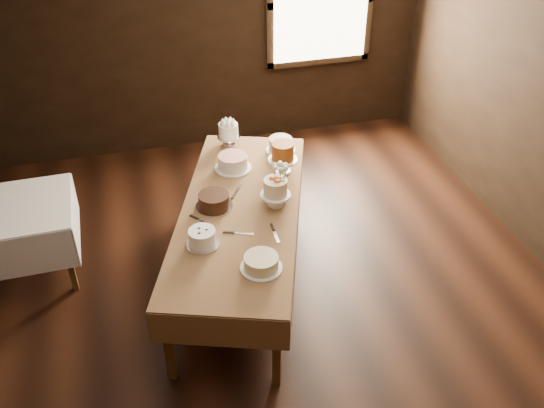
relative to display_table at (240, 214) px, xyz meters
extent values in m
cube|color=black|center=(0.20, -0.48, -0.70)|extent=(5.00, 6.00, 0.01)
cube|color=black|center=(0.20, 2.52, 0.70)|extent=(5.00, 0.02, 2.80)
cube|color=#FFEABF|center=(1.50, 2.46, 0.90)|extent=(1.10, 0.05, 1.30)
cube|color=#482D14|center=(-0.74, -0.93, -0.36)|extent=(0.08, 0.08, 0.68)
cube|color=#482D14|center=(0.01, 1.19, -0.36)|extent=(0.08, 0.08, 0.68)
cube|color=#482D14|center=(-0.01, -1.19, -0.36)|extent=(0.08, 0.08, 0.68)
cube|color=#482D14|center=(0.74, 0.93, -0.36)|extent=(0.08, 0.08, 0.68)
cube|color=#482D14|center=(0.00, 0.00, 0.02)|extent=(1.62, 2.53, 0.04)
cube|color=olive|center=(0.00, 0.00, 0.05)|extent=(1.70, 2.60, 0.01)
cube|color=#482D14|center=(-1.43, 0.22, -0.36)|extent=(0.05, 0.05, 0.66)
cube|color=#482D14|center=(-1.44, 0.89, -0.36)|extent=(0.05, 0.05, 0.66)
cube|color=#482D14|center=(-1.77, 0.55, -0.01)|extent=(0.79, 0.79, 0.04)
cube|color=white|center=(-1.77, 0.55, 0.02)|extent=(0.87, 0.87, 0.01)
cylinder|color=silver|center=(0.12, 1.05, 0.11)|extent=(0.22, 0.22, 0.11)
cylinder|color=white|center=(0.12, 1.05, 0.23)|extent=(0.20, 0.20, 0.13)
cylinder|color=white|center=(0.57, 0.82, 0.06)|extent=(0.28, 0.28, 0.01)
cylinder|color=tan|center=(0.57, 0.82, 0.13)|extent=(0.30, 0.30, 0.12)
cylinder|color=white|center=(0.07, 0.62, 0.06)|extent=(0.33, 0.33, 0.01)
cylinder|color=white|center=(0.07, 0.62, 0.12)|extent=(0.31, 0.31, 0.11)
cylinder|color=white|center=(0.49, 0.45, 0.13)|extent=(0.26, 0.26, 0.15)
cylinder|color=#A55117|center=(0.49, 0.45, 0.28)|extent=(0.25, 0.25, 0.15)
cylinder|color=silver|center=(-0.20, 0.08, 0.06)|extent=(0.31, 0.31, 0.01)
cylinder|color=black|center=(-0.20, 0.08, 0.12)|extent=(0.27, 0.27, 0.11)
cylinder|color=white|center=(0.29, -0.03, 0.12)|extent=(0.25, 0.25, 0.12)
cylinder|color=beige|center=(0.29, -0.03, 0.25)|extent=(0.20, 0.20, 0.14)
cylinder|color=silver|center=(-0.37, -0.39, 0.06)|extent=(0.26, 0.26, 0.01)
cylinder|color=white|center=(-0.37, -0.39, 0.13)|extent=(0.23, 0.23, 0.12)
cylinder|color=white|center=(-0.01, -0.76, 0.06)|extent=(0.31, 0.31, 0.01)
cylinder|color=beige|center=(-0.01, -0.76, 0.11)|extent=(0.32, 0.32, 0.10)
cube|color=silver|center=(-0.04, -0.34, 0.06)|extent=(0.23, 0.11, 0.01)
cube|color=silver|center=(0.19, -0.44, 0.06)|extent=(0.03, 0.24, 0.01)
cube|color=silver|center=(0.05, 0.28, 0.06)|extent=(0.15, 0.22, 0.01)
cube|color=silver|center=(0.37, 0.19, 0.06)|extent=(0.22, 0.14, 0.01)
cube|color=silver|center=(-0.31, -0.13, 0.06)|extent=(0.17, 0.21, 0.01)
imported|color=#2D2823|center=(0.35, 0.03, 0.13)|extent=(0.19, 0.19, 0.15)
camera|label=1|loc=(-0.77, -3.90, 2.89)|focal=39.38mm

